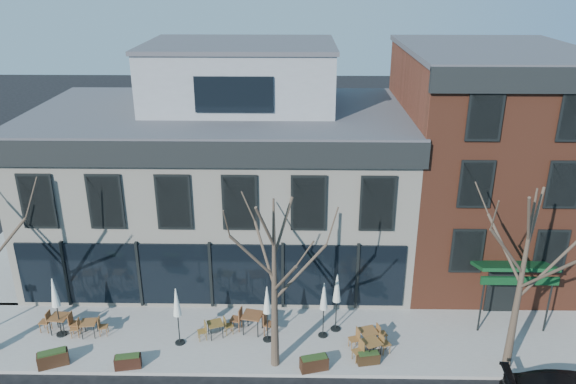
{
  "coord_description": "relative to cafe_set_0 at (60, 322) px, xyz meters",
  "views": [
    {
      "loc": [
        3.82,
        -21.8,
        14.63
      ],
      "look_at": [
        3.4,
        2.0,
        5.06
      ],
      "focal_mm": 35.0,
      "sensor_mm": 36.0,
      "label": 1
    }
  ],
  "objects": [
    {
      "name": "ground",
      "position": [
        6.21,
        1.97,
        -0.64
      ],
      "size": [
        120.0,
        120.0,
        0.0
      ],
      "primitive_type": "plane",
      "color": "black",
      "rests_on": "ground"
    },
    {
      "name": "sidewalk_front",
      "position": [
        9.46,
        -0.18,
        -0.57
      ],
      "size": [
        33.5,
        4.7,
        0.15
      ],
      "primitive_type": "cube",
      "color": "gray",
      "rests_on": "ground"
    },
    {
      "name": "sidewalk_side",
      "position": [
        -5.04,
        7.97,
        -0.57
      ],
      "size": [
        4.5,
        12.0,
        0.15
      ],
      "primitive_type": "cube",
      "color": "gray",
      "rests_on": "ground"
    },
    {
      "name": "corner_building",
      "position": [
        6.29,
        7.04,
        4.08
      ],
      "size": [
        18.39,
        10.39,
        11.1
      ],
      "color": "beige",
      "rests_on": "ground"
    },
    {
      "name": "red_brick_building",
      "position": [
        19.21,
        6.95,
        5.0
      ],
      "size": [
        8.2,
        11.78,
        11.18
      ],
      "color": "brown",
      "rests_on": "ground"
    },
    {
      "name": "tree_mid",
      "position": [
        9.22,
        -1.93,
        3.15
      ],
      "size": [
        3.5,
        3.55,
        7.04
      ],
      "color": "#382B21",
      "rests_on": "sidewalk_front"
    },
    {
      "name": "tree_right",
      "position": [
        18.22,
        -1.93,
        3.38
      ],
      "size": [
        3.72,
        3.77,
        7.48
      ],
      "color": "#382B21",
      "rests_on": "sidewalk_front"
    },
    {
      "name": "cafe_set_0",
      "position": [
        0.0,
        0.0,
        0.0
      ],
      "size": [
        1.83,
        0.78,
        0.95
      ],
      "color": "brown",
      "rests_on": "sidewalk_front"
    },
    {
      "name": "cafe_set_1",
      "position": [
        1.31,
        -0.23,
        -0.07
      ],
      "size": [
        1.59,
        0.69,
        0.82
      ],
      "color": "brown",
      "rests_on": "sidewalk_front"
    },
    {
      "name": "cafe_set_2",
      "position": [
        6.63,
        -0.19,
        -0.07
      ],
      "size": [
        1.57,
        0.94,
        0.81
      ],
      "color": "brown",
      "rests_on": "sidewalk_front"
    },
    {
      "name": "cafe_set_3",
      "position": [
        8.18,
        0.16,
        0.05
      ],
      "size": [
        2.05,
        0.96,
        1.05
      ],
      "color": "brown",
      "rests_on": "sidewalk_front"
    },
    {
      "name": "cafe_set_4",
      "position": [
        13.03,
        -1.4,
        -0.04
      ],
      "size": [
        1.7,
        1.07,
        0.89
      ],
      "color": "brown",
      "rests_on": "sidewalk_front"
    },
    {
      "name": "cafe_set_5",
      "position": [
        12.97,
        -0.69,
        -0.04
      ],
      "size": [
        1.72,
        0.91,
        0.88
      ],
      "color": "brown",
      "rests_on": "sidewalk_front"
    },
    {
      "name": "umbrella_0",
      "position": [
        0.09,
        -0.21,
        1.43
      ],
      "size": [
        0.44,
        0.44,
        2.73
      ],
      "color": "black",
      "rests_on": "sidewalk_front"
    },
    {
      "name": "umbrella_1",
      "position": [
        5.21,
        -0.68,
        1.35
      ],
      "size": [
        0.42,
        0.42,
        2.6
      ],
      "color": "black",
      "rests_on": "sidewalk_front"
    },
    {
      "name": "umbrella_2",
      "position": [
        8.84,
        -0.41,
        1.32
      ],
      "size": [
        0.41,
        0.41,
        2.57
      ],
      "color": "black",
      "rests_on": "sidewalk_front"
    },
    {
      "name": "umbrella_3",
      "position": [
        11.16,
        -0.08,
        1.31
      ],
      "size": [
        0.41,
        0.41,
        2.56
      ],
      "color": "black",
      "rests_on": "sidewalk_front"
    },
    {
      "name": "umbrella_4",
      "position": [
        11.72,
        0.38,
        1.43
      ],
      "size": [
        0.43,
        0.43,
        2.72
      ],
      "color": "black",
      "rests_on": "sidewalk_front"
    },
    {
      "name": "planter_0",
      "position": [
        0.55,
        -2.14,
        -0.17
      ],
      "size": [
        1.23,
        0.88,
        0.64
      ],
      "color": "#321D10",
      "rests_on": "sidewalk_front"
    },
    {
      "name": "planter_1",
      "position": [
        3.51,
        -2.23,
        -0.21
      ],
      "size": [
        1.06,
        0.58,
        0.56
      ],
      "color": "black",
      "rests_on": "sidewalk_front"
    },
    {
      "name": "planter_2",
      "position": [
        10.73,
        -2.22,
        -0.19
      ],
      "size": [
        1.15,
        0.7,
        0.6
      ],
      "color": "black",
      "rests_on": "sidewalk_front"
    },
    {
      "name": "planter_3",
      "position": [
        12.86,
        -1.82,
        -0.25
      ],
      "size": [
        0.93,
        0.51,
        0.49
      ],
      "color": "black",
      "rests_on": "sidewalk_front"
    }
  ]
}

